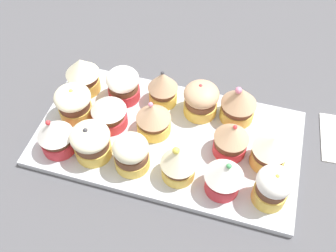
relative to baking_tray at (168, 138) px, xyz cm
name	(u,v)px	position (x,y,z in cm)	size (l,w,h in cm)	color
ground_plane	(168,145)	(0.00, 0.00, -2.10)	(180.00, 180.00, 3.00)	#4C4C51
baking_tray	(168,138)	(0.00, 0.00, 0.00)	(45.74, 24.44, 1.20)	silver
cupcake_0	(56,135)	(-17.15, -7.43, 4.21)	(6.00, 6.00, 7.33)	#D1333D
cupcake_1	(91,142)	(-11.05, -6.89, 4.03)	(6.57, 6.57, 6.88)	#EFC651
cupcake_2	(131,153)	(-4.05, -7.17, 4.01)	(5.78, 5.78, 6.79)	#EFC651
cupcake_3	(179,163)	(3.74, -6.92, 4.18)	(5.81, 5.81, 7.27)	#EFC651
cupcake_4	(224,176)	(11.04, -7.41, 4.45)	(6.12, 6.12, 7.56)	#D1333D
cupcake_5	(273,187)	(18.37, -7.19, 4.40)	(5.51, 5.51, 7.66)	#EFC651
cupcake_6	(73,103)	(-17.30, -0.18, 4.07)	(6.47, 6.47, 6.90)	#EFC651
cupcake_7	(109,110)	(-10.70, 0.02, 4.21)	(6.22, 6.22, 7.10)	#D1333D
cupcake_8	(154,119)	(-2.78, 0.69, 3.84)	(6.03, 6.03, 6.72)	#EFC651
cupcake_9	(231,138)	(10.82, 0.06, 4.10)	(5.86, 5.86, 7.08)	#D1333D
cupcake_10	(270,150)	(17.27, -0.52, 4.12)	(6.06, 6.06, 6.83)	#EFC651
cupcake_11	(83,74)	(-18.33, 6.51, 4.61)	(6.30, 6.30, 7.59)	#EFC651
cupcake_12	(123,85)	(-10.50, 6.67, 3.93)	(6.05, 6.05, 6.62)	#D1333D
cupcake_13	(163,87)	(-3.19, 7.68, 4.34)	(5.51, 5.51, 7.46)	#EFC651
cupcake_14	(201,100)	(4.06, 7.05, 3.97)	(6.32, 6.32, 6.79)	#EFC651
cupcake_15	(239,103)	(10.70, 7.69, 4.41)	(6.32, 6.32, 7.83)	#EFC651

